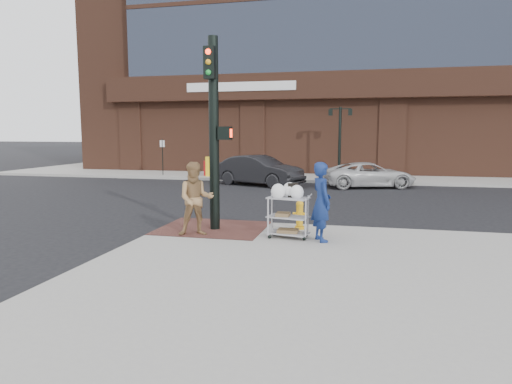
% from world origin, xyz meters
% --- Properties ---
extents(ground, '(220.00, 220.00, 0.00)m').
position_xyz_m(ground, '(0.00, 0.00, 0.00)').
color(ground, black).
rests_on(ground, ground).
extents(sidewalk_far, '(65.00, 36.00, 0.15)m').
position_xyz_m(sidewalk_far, '(12.50, 32.00, 0.07)').
color(sidewalk_far, '#989590').
rests_on(sidewalk_far, ground).
extents(brick_curb_ramp, '(2.80, 2.40, 0.01)m').
position_xyz_m(brick_curb_ramp, '(-0.60, 0.90, 0.16)').
color(brick_curb_ramp, '#492522').
rests_on(brick_curb_ramp, sidewalk_near).
extents(lamp_post, '(1.32, 0.22, 4.00)m').
position_xyz_m(lamp_post, '(2.00, 16.00, 2.62)').
color(lamp_post, black).
rests_on(lamp_post, sidewalk_far).
extents(parking_sign, '(0.05, 0.05, 2.20)m').
position_xyz_m(parking_sign, '(-8.50, 15.00, 1.25)').
color(parking_sign, black).
rests_on(parking_sign, sidewalk_far).
extents(traffic_signal_pole, '(0.61, 0.51, 5.00)m').
position_xyz_m(traffic_signal_pole, '(-0.48, 0.77, 2.83)').
color(traffic_signal_pole, black).
rests_on(traffic_signal_pole, sidewalk_near).
extents(woman_blue, '(0.72, 0.82, 1.89)m').
position_xyz_m(woman_blue, '(2.38, 0.09, 1.09)').
color(woman_blue, navy).
rests_on(woman_blue, sidewalk_near).
extents(pedestrian_tan, '(1.09, 0.98, 1.84)m').
position_xyz_m(pedestrian_tan, '(-0.72, -0.01, 1.07)').
color(pedestrian_tan, '#997348').
rests_on(pedestrian_tan, sidewalk_near).
extents(sedan_dark, '(4.99, 3.28, 1.55)m').
position_xyz_m(sedan_dark, '(-1.89, 12.24, 0.78)').
color(sedan_dark, black).
rests_on(sedan_dark, ground).
extents(minivan_white, '(4.91, 3.34, 1.25)m').
position_xyz_m(minivan_white, '(3.65, 12.66, 0.62)').
color(minivan_white, silver).
rests_on(minivan_white, ground).
extents(utility_cart, '(1.07, 0.74, 1.35)m').
position_xyz_m(utility_cart, '(1.57, 0.25, 0.76)').
color(utility_cart, '#9F9FA4').
rests_on(utility_cart, sidewalk_near).
extents(fire_hydrant, '(0.36, 0.26, 0.77)m').
position_xyz_m(fire_hydrant, '(1.70, 1.33, 0.55)').
color(fire_hydrant, gold).
rests_on(fire_hydrant, sidewalk_near).
extents(newsbox_red, '(0.46, 0.43, 0.89)m').
position_xyz_m(newsbox_red, '(-5.79, 15.33, 0.60)').
color(newsbox_red, red).
rests_on(newsbox_red, sidewalk_far).
extents(newsbox_yellow, '(0.58, 0.55, 1.15)m').
position_xyz_m(newsbox_yellow, '(-5.50, 15.01, 0.72)').
color(newsbox_yellow, yellow).
rests_on(newsbox_yellow, sidewalk_far).
extents(newsbox_blue, '(0.58, 0.55, 1.14)m').
position_xyz_m(newsbox_blue, '(-5.46, 15.50, 0.72)').
color(newsbox_blue, '#1B2DB1').
rests_on(newsbox_blue, sidewalk_far).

